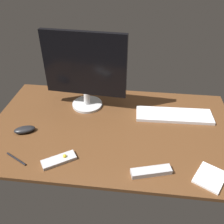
# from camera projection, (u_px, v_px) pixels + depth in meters

# --- Properties ---
(desk) EXTENTS (1.40, 0.84, 0.02)m
(desk) POSITION_uv_depth(u_px,v_px,m) (112.00, 128.00, 1.42)
(desk) COLOR brown
(desk) RESTS_ON ground
(monitor) EXTENTS (0.50, 0.19, 0.48)m
(monitor) POSITION_uv_depth(u_px,v_px,m) (85.00, 69.00, 1.44)
(monitor) COLOR silver
(monitor) RESTS_ON desk
(keyboard) EXTENTS (0.46, 0.16, 0.02)m
(keyboard) POSITION_uv_depth(u_px,v_px,m) (174.00, 115.00, 1.49)
(keyboard) COLOR white
(keyboard) RESTS_ON desk
(computer_mouse) EXTENTS (0.13, 0.10, 0.03)m
(computer_mouse) POSITION_uv_depth(u_px,v_px,m) (25.00, 130.00, 1.37)
(computer_mouse) COLOR black
(computer_mouse) RESTS_ON desk
(media_remote) EXTENTS (0.17, 0.14, 0.03)m
(media_remote) POSITION_uv_depth(u_px,v_px,m) (59.00, 160.00, 1.19)
(media_remote) COLOR #B7B7BC
(media_remote) RESTS_ON desk
(tv_remote) EXTENTS (0.19, 0.10, 0.02)m
(tv_remote) POSITION_uv_depth(u_px,v_px,m) (151.00, 171.00, 1.13)
(tv_remote) COLOR #B7B7BC
(tv_remote) RESTS_ON desk
(notepad) EXTENTS (0.17, 0.18, 0.01)m
(notepad) POSITION_uv_depth(u_px,v_px,m) (210.00, 177.00, 1.11)
(notepad) COLOR white
(notepad) RESTS_ON desk
(pen) EXTENTS (0.13, 0.07, 0.01)m
(pen) POSITION_uv_depth(u_px,v_px,m) (16.00, 159.00, 1.21)
(pen) COLOR black
(pen) RESTS_ON desk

